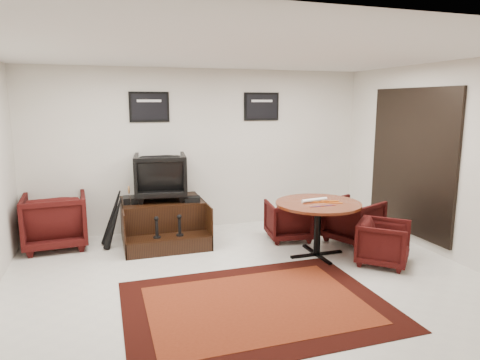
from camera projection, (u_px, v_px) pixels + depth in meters
name	position (u px, v px, depth m)	size (l,w,h in m)	color
ground	(248.00, 279.00, 5.46)	(6.00, 6.00, 0.00)	silver
room_shell	(276.00, 138.00, 5.37)	(6.02, 5.02, 2.81)	silver
area_rug	(256.00, 305.00, 4.76)	(2.88, 2.16, 0.01)	black
shine_podium	(163.00, 222.00, 6.95)	(1.29, 1.33, 0.67)	black
shine_chair	(160.00, 174.00, 6.94)	(0.81, 0.76, 0.83)	black
shoes_pair	(130.00, 200.00, 6.71)	(0.23, 0.28, 0.10)	black
polish_kit	(192.00, 199.00, 6.80)	(0.25, 0.17, 0.09)	black
umbrella_black	(114.00, 223.00, 6.52)	(0.31, 0.12, 0.83)	black
umbrella_hooked	(112.00, 217.00, 6.73)	(0.33, 0.13, 0.90)	black
armchair_side	(55.00, 218.00, 6.60)	(0.91, 0.85, 0.94)	black
meeting_table	(318.00, 209.00, 6.18)	(1.23, 1.23, 0.80)	#47180A
table_chair_back	(289.00, 218.00, 7.01)	(0.68, 0.64, 0.70)	black
table_chair_window	(353.00, 218.00, 6.87)	(0.75, 0.70, 0.77)	black
table_chair_corner	(384.00, 241.00, 5.92)	(0.66, 0.62, 0.68)	black
paper_roll	(314.00, 200.00, 6.20)	(0.05, 0.05, 0.42)	white
table_clutter	(325.00, 203.00, 6.13)	(0.56, 0.36, 0.01)	#D45A0B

